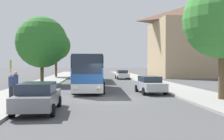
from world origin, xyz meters
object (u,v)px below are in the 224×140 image
at_px(bus_front, 90,72).
at_px(parked_car_right_far, 122,74).
at_px(tree_left_far, 56,46).
at_px(tree_left_near, 42,42).
at_px(pedestrian_waiting_far, 11,86).
at_px(bus_stop_sign, 11,73).
at_px(pedestrian_waiting_near, 16,84).
at_px(parked_car_left_curb, 38,97).
at_px(bus_middle, 91,69).
at_px(parked_car_right_near, 150,84).
at_px(tree_right_near, 222,20).

bearing_deg(bus_front, parked_car_right_far, 75.59).
bearing_deg(tree_left_far, tree_left_near, -88.65).
bearing_deg(bus_front, pedestrian_waiting_far, -129.18).
distance_m(parked_car_right_far, tree_left_far, 13.61).
relative_size(bus_front, pedestrian_waiting_far, 6.26).
bearing_deg(tree_left_near, parked_car_right_far, 43.87).
xyz_separation_m(tree_left_near, tree_left_far, (-0.38, 16.13, 0.69)).
bearing_deg(bus_front, bus_stop_sign, -145.43).
bearing_deg(tree_left_near, pedestrian_waiting_near, -88.39).
height_order(pedestrian_waiting_far, tree_left_far, tree_left_far).
height_order(parked_car_left_curb, pedestrian_waiting_far, pedestrian_waiting_far).
bearing_deg(bus_middle, pedestrian_waiting_far, -104.08).
height_order(parked_car_right_far, bus_stop_sign, bus_stop_sign).
bearing_deg(parked_car_right_near, bus_stop_sign, 2.40).
relative_size(bus_middle, pedestrian_waiting_far, 7.11).
bearing_deg(tree_left_far, parked_car_right_far, -26.00).
bearing_deg(tree_left_near, tree_right_near, -46.78).
height_order(parked_car_right_near, bus_stop_sign, bus_stop_sign).
height_order(pedestrian_waiting_far, tree_right_near, tree_right_near).
height_order(bus_middle, pedestrian_waiting_near, bus_middle).
height_order(parked_car_right_near, tree_left_near, tree_left_near).
relative_size(pedestrian_waiting_near, pedestrian_waiting_far, 1.07).
xyz_separation_m(parked_car_right_near, tree_right_near, (3.63, -5.05, 4.61)).
bearing_deg(tree_left_far, parked_car_right_near, -67.12).
bearing_deg(parked_car_right_far, tree_left_far, -27.12).
xyz_separation_m(bus_middle, tree_left_near, (-5.92, -6.21, 3.27)).
xyz_separation_m(bus_front, parked_car_right_far, (5.32, 17.92, -0.97)).
height_order(bus_middle, tree_right_near, tree_right_near).
bearing_deg(parked_car_right_far, bus_stop_sign, 61.31).
xyz_separation_m(parked_car_right_far, pedestrian_waiting_near, (-10.65, -23.05, 0.29)).
bearing_deg(pedestrian_waiting_far, bus_middle, -39.16).
relative_size(parked_car_left_curb, parked_car_right_far, 1.03).
bearing_deg(bus_front, parked_car_right_near, -27.76).
distance_m(parked_car_left_curb, pedestrian_waiting_near, 6.30).
xyz_separation_m(bus_front, bus_stop_sign, (-6.06, -3.85, 0.05)).
xyz_separation_m(parked_car_left_curb, bus_stop_sign, (-3.40, 6.96, 1.00)).
height_order(pedestrian_waiting_near, tree_right_near, tree_right_near).
bearing_deg(bus_stop_sign, tree_right_near, -15.57).
bearing_deg(bus_stop_sign, parked_car_left_curb, -63.97).
xyz_separation_m(parked_car_right_near, pedestrian_waiting_near, (-10.41, -2.21, 0.30)).
distance_m(parked_car_left_curb, tree_left_far, 34.82).
bearing_deg(bus_stop_sign, parked_car_right_near, 4.83).
height_order(bus_stop_sign, pedestrian_waiting_far, bus_stop_sign).
xyz_separation_m(parked_car_right_far, tree_right_near, (3.38, -25.89, 4.61)).
xyz_separation_m(bus_middle, parked_car_right_far, (5.08, 4.36, -1.03)).
bearing_deg(bus_stop_sign, bus_middle, 70.14).
bearing_deg(parked_car_right_far, pedestrian_waiting_near, 64.07).
height_order(bus_front, pedestrian_waiting_near, bus_front).
xyz_separation_m(bus_front, pedestrian_waiting_near, (-5.34, -5.12, -0.68)).
height_order(bus_front, parked_car_right_far, bus_front).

